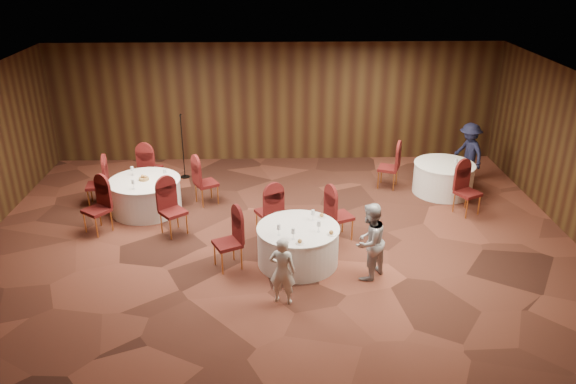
{
  "coord_description": "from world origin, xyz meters",
  "views": [
    {
      "loc": [
        -0.1,
        -9.77,
        5.55
      ],
      "look_at": [
        0.2,
        0.2,
        1.1
      ],
      "focal_mm": 35.0,
      "sensor_mm": 36.0,
      "label": 1
    }
  ],
  "objects_px": {
    "table_left": "(146,195)",
    "man_c": "(469,152)",
    "table_right": "(443,178)",
    "woman_b": "(369,242)",
    "table_main": "(298,245)",
    "mic_stand": "(184,159)",
    "woman_a": "(282,271)"
  },
  "relations": [
    {
      "from": "table_left",
      "to": "man_c",
      "type": "relative_size",
      "value": 1.06
    },
    {
      "from": "table_right",
      "to": "woman_b",
      "type": "relative_size",
      "value": 0.99
    },
    {
      "from": "table_main",
      "to": "mic_stand",
      "type": "xyz_separation_m",
      "value": [
        -2.72,
        4.31,
        0.12
      ]
    },
    {
      "from": "table_left",
      "to": "woman_b",
      "type": "relative_size",
      "value": 1.1
    },
    {
      "from": "woman_a",
      "to": "table_right",
      "type": "bearing_deg",
      "value": -116.02
    },
    {
      "from": "table_left",
      "to": "man_c",
      "type": "height_order",
      "value": "man_c"
    },
    {
      "from": "table_right",
      "to": "woman_a",
      "type": "distance_m",
      "value": 5.93
    },
    {
      "from": "table_right",
      "to": "woman_a",
      "type": "relative_size",
      "value": 1.18
    },
    {
      "from": "table_right",
      "to": "mic_stand",
      "type": "relative_size",
      "value": 0.86
    },
    {
      "from": "woman_a",
      "to": "woman_b",
      "type": "distance_m",
      "value": 1.71
    },
    {
      "from": "table_left",
      "to": "woman_a",
      "type": "bearing_deg",
      "value": -50.51
    },
    {
      "from": "table_main",
      "to": "mic_stand",
      "type": "distance_m",
      "value": 5.09
    },
    {
      "from": "mic_stand",
      "to": "table_right",
      "type": "bearing_deg",
      "value": -10.24
    },
    {
      "from": "mic_stand",
      "to": "table_left",
      "type": "bearing_deg",
      "value": -106.72
    },
    {
      "from": "table_left",
      "to": "table_right",
      "type": "xyz_separation_m",
      "value": [
        6.94,
        0.79,
        0.0
      ]
    },
    {
      "from": "man_c",
      "to": "woman_a",
      "type": "bearing_deg",
      "value": -62.81
    },
    {
      "from": "woman_a",
      "to": "woman_b",
      "type": "xyz_separation_m",
      "value": [
        1.55,
        0.73,
        0.11
      ]
    },
    {
      "from": "table_left",
      "to": "table_main",
      "type": "bearing_deg",
      "value": -35.59
    },
    {
      "from": "table_right",
      "to": "woman_b",
      "type": "distance_m",
      "value": 4.42
    },
    {
      "from": "table_main",
      "to": "man_c",
      "type": "xyz_separation_m",
      "value": [
        4.45,
        3.91,
        0.37
      ]
    },
    {
      "from": "table_right",
      "to": "man_c",
      "type": "bearing_deg",
      "value": 42.65
    },
    {
      "from": "table_left",
      "to": "table_right",
      "type": "relative_size",
      "value": 1.1
    },
    {
      "from": "mic_stand",
      "to": "woman_b",
      "type": "bearing_deg",
      "value": -50.76
    },
    {
      "from": "table_left",
      "to": "man_c",
      "type": "bearing_deg",
      "value": 11.27
    },
    {
      "from": "table_left",
      "to": "table_right",
      "type": "bearing_deg",
      "value": 6.53
    },
    {
      "from": "woman_a",
      "to": "table_left",
      "type": "bearing_deg",
      "value": -34.71
    },
    {
      "from": "table_main",
      "to": "table_right",
      "type": "distance_m",
      "value": 4.82
    },
    {
      "from": "table_left",
      "to": "table_right",
      "type": "height_order",
      "value": "same"
    },
    {
      "from": "table_main",
      "to": "table_right",
      "type": "relative_size",
      "value": 1.07
    },
    {
      "from": "woman_b",
      "to": "table_right",
      "type": "bearing_deg",
      "value": -170.09
    },
    {
      "from": "table_main",
      "to": "table_left",
      "type": "bearing_deg",
      "value": 144.41
    },
    {
      "from": "table_main",
      "to": "woman_b",
      "type": "xyz_separation_m",
      "value": [
        1.23,
        -0.53,
        0.35
      ]
    }
  ]
}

